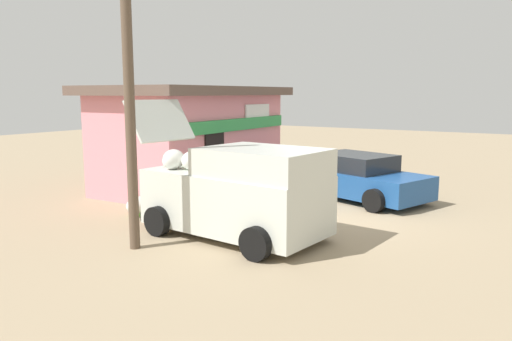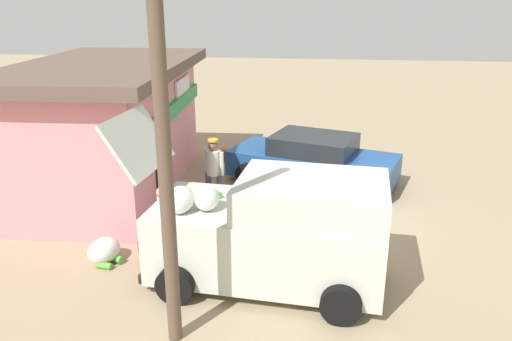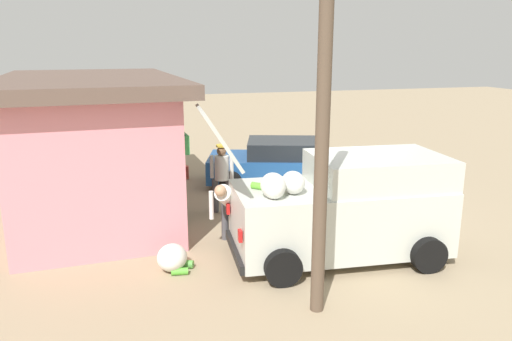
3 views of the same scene
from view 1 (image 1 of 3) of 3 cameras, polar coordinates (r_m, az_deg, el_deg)
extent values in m
plane|color=#9E896B|center=(12.27, 8.71, -5.43)|extent=(60.00, 60.00, 0.00)
cube|color=pink|center=(16.18, -7.25, 3.35)|extent=(6.30, 3.46, 2.95)
cube|color=green|center=(15.19, -2.33, 5.29)|extent=(5.85, 0.40, 0.36)
cube|color=black|center=(14.40, -4.76, 0.82)|extent=(0.90, 0.10, 2.00)
cube|color=white|center=(16.35, 0.16, 6.58)|extent=(1.50, 0.13, 0.60)
cube|color=brown|center=(16.10, -7.37, 9.06)|extent=(6.99, 4.14, 0.27)
cube|color=silver|center=(10.49, -2.49, -3.45)|extent=(2.14, 4.02, 1.19)
cube|color=silver|center=(9.89, 0.76, 0.94)|extent=(1.95, 2.54, 0.56)
cube|color=black|center=(9.26, 6.49, 0.17)|extent=(1.56, 0.21, 0.42)
cube|color=silver|center=(11.83, -10.92, 5.69)|extent=(1.69, 0.77, 0.95)
ellipsoid|color=silver|center=(10.80, -7.41, 1.14)|extent=(0.49, 0.40, 0.40)
ellipsoid|color=silver|center=(10.94, -9.66, 1.09)|extent=(0.44, 0.37, 0.37)
ellipsoid|color=silver|center=(10.97, -9.44, 1.29)|extent=(0.52, 0.43, 0.43)
cylinder|color=#62B63D|center=(11.24, -5.49, 0.78)|extent=(0.29, 0.29, 0.13)
cylinder|color=#60B633|center=(11.48, -7.98, 0.87)|extent=(0.25, 0.25, 0.12)
cylinder|color=olive|center=(11.13, -6.29, 0.60)|extent=(0.24, 0.22, 0.10)
cube|color=black|center=(11.94, -9.81, -4.59)|extent=(1.74, 0.22, 0.16)
cube|color=red|center=(11.37, -12.56, -2.39)|extent=(0.14, 0.07, 0.20)
cube|color=red|center=(12.32, -7.48, -1.39)|extent=(0.14, 0.07, 0.20)
cylinder|color=black|center=(9.06, -0.04, -8.40)|extent=(0.27, 0.65, 0.63)
cylinder|color=black|center=(10.64, 6.47, -5.85)|extent=(0.27, 0.65, 0.63)
cylinder|color=black|center=(10.81, -11.27, -5.72)|extent=(0.27, 0.65, 0.63)
cylinder|color=black|center=(12.16, -4.28, -3.94)|extent=(0.27, 0.65, 0.63)
cube|color=#1E4C8C|center=(14.60, 11.17, -1.22)|extent=(3.04, 4.65, 0.65)
cube|color=#1E2328|center=(14.52, 11.24, 0.96)|extent=(2.14, 2.45, 0.47)
cylinder|color=black|center=(16.30, 9.37, -0.80)|extent=(0.40, 0.65, 0.61)
cylinder|color=black|center=(14.91, 4.43, -1.61)|extent=(0.40, 0.65, 0.61)
cylinder|color=black|center=(14.57, 18.03, -2.27)|extent=(0.40, 0.65, 0.61)
cylinder|color=black|center=(13.00, 13.39, -3.38)|extent=(0.40, 0.65, 0.61)
cylinder|color=#4C4C51|center=(14.05, -0.85, -1.80)|extent=(0.15, 0.15, 0.81)
cylinder|color=#4C4C51|center=(13.76, -0.17, -2.03)|extent=(0.15, 0.15, 0.81)
cylinder|color=silver|center=(13.80, -0.52, 0.93)|extent=(0.46, 0.46, 0.58)
sphere|color=brown|center=(13.75, -0.52, 2.57)|extent=(0.22, 0.22, 0.22)
cylinder|color=gold|center=(13.73, -0.52, 3.11)|extent=(0.24, 0.24, 0.05)
cylinder|color=silver|center=(14.00, -1.00, 1.10)|extent=(0.09, 0.09, 0.55)
cylinder|color=silver|center=(13.59, -0.02, 0.87)|extent=(0.09, 0.09, 0.55)
cylinder|color=#4C4C51|center=(12.43, -5.37, -3.20)|extent=(0.15, 0.15, 0.84)
cylinder|color=#4C4C51|center=(12.75, -5.80, -2.90)|extent=(0.15, 0.15, 0.84)
cylinder|color=silver|center=(12.42, -6.73, -0.50)|extent=(0.75, 0.68, 0.61)
sphere|color=tan|center=(12.30, -8.29, 0.45)|extent=(0.23, 0.23, 0.23)
cylinder|color=silver|center=(12.15, -7.56, -1.29)|extent=(0.09, 0.09, 0.56)
cylinder|color=silver|center=(12.61, -8.09, -0.93)|extent=(0.09, 0.09, 0.56)
ellipsoid|color=silver|center=(12.78, -13.25, -3.94)|extent=(0.79, 0.66, 0.45)
cylinder|color=#56B537|center=(12.57, -13.78, -4.94)|extent=(0.17, 0.31, 0.13)
cylinder|color=#55A343|center=(12.64, -12.53, -4.77)|extent=(0.25, 0.32, 0.15)
cylinder|color=#5CA334|center=(12.93, -12.74, -4.45)|extent=(0.35, 0.23, 0.16)
cylinder|color=#BF3F33|center=(17.00, 4.42, -0.69)|extent=(0.26, 0.26, 0.39)
cylinder|color=brown|center=(9.70, -14.25, 5.45)|extent=(0.20, 0.20, 4.95)
camera|label=2|loc=(5.45, -52.69, 24.12)|focal=35.41mm
camera|label=3|loc=(9.87, -56.13, 10.14)|focal=34.74mm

